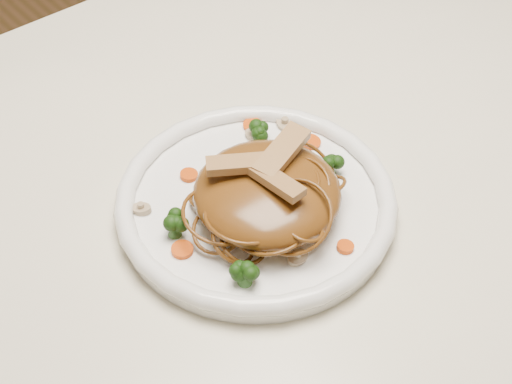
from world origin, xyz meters
TOP-DOWN VIEW (x-y plane):
  - table at (0.00, 0.00)m, footprint 1.20×0.80m
  - plate at (-0.09, -0.07)m, footprint 0.33×0.33m
  - noodle_mound at (-0.09, -0.08)m, footprint 0.18×0.18m
  - chicken_a at (-0.07, -0.07)m, footprint 0.08×0.05m
  - chicken_b at (-0.11, -0.06)m, footprint 0.06×0.05m
  - chicken_c at (-0.10, -0.10)m, footprint 0.03×0.06m
  - broccoli_0 at (-0.03, 0.00)m, footprint 0.03×0.03m
  - broccoli_1 at (-0.18, -0.05)m, footprint 0.03×0.03m
  - broccoli_2 at (-0.17, -0.14)m, footprint 0.02×0.02m
  - broccoli_3 at (-0.01, -0.08)m, footprint 0.03×0.03m
  - carrot_0 at (-0.02, 0.03)m, footprint 0.02×0.02m
  - carrot_1 at (-0.19, -0.07)m, footprint 0.02×0.02m
  - carrot_2 at (0.01, -0.04)m, footprint 0.02×0.02m
  - carrot_3 at (-0.13, 0.01)m, footprint 0.02×0.02m
  - carrot_4 at (-0.07, -0.17)m, footprint 0.02×0.02m
  - mushroom_0 at (-0.11, -0.15)m, footprint 0.02×0.02m
  - mushroom_1 at (0.01, 0.00)m, footprint 0.03×0.03m
  - mushroom_2 at (-0.19, -0.00)m, footprint 0.03×0.03m
  - mushroom_3 at (-0.03, 0.01)m, footprint 0.03×0.03m

SIDE VIEW (x-z plane):
  - table at x=0.00m, z-range 0.28..1.03m
  - plate at x=-0.09m, z-range 0.75..0.77m
  - carrot_0 at x=-0.02m, z-range 0.77..0.77m
  - carrot_1 at x=-0.19m, z-range 0.77..0.77m
  - carrot_2 at x=0.01m, z-range 0.77..0.77m
  - carrot_3 at x=-0.13m, z-range 0.77..0.77m
  - carrot_4 at x=-0.07m, z-range 0.77..0.77m
  - mushroom_0 at x=-0.11m, z-range 0.77..0.77m
  - mushroom_1 at x=0.01m, z-range 0.77..0.77m
  - mushroom_2 at x=-0.19m, z-range 0.77..0.77m
  - mushroom_3 at x=-0.03m, z-range 0.77..0.77m
  - broccoli_3 at x=-0.01m, z-range 0.77..0.79m
  - broccoli_0 at x=-0.03m, z-range 0.77..0.79m
  - broccoli_2 at x=-0.17m, z-range 0.77..0.79m
  - broccoli_1 at x=-0.18m, z-range 0.77..0.79m
  - noodle_mound at x=-0.09m, z-range 0.77..0.82m
  - chicken_c at x=-0.10m, z-range 0.82..0.83m
  - chicken_b at x=-0.11m, z-range 0.82..0.83m
  - chicken_a at x=-0.07m, z-range 0.82..0.83m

